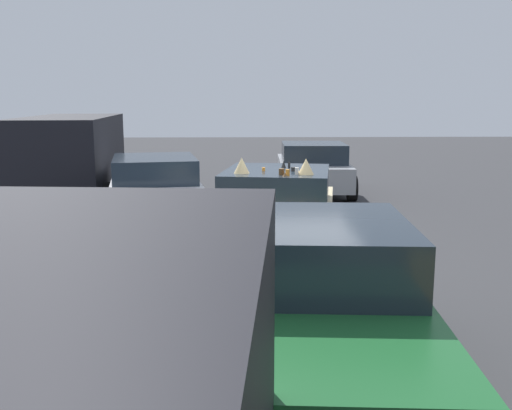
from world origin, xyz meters
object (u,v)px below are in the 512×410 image
(parked_van_row_back_far, at_px, (72,155))
(parked_sedan_far_left, at_px, (155,190))
(art_car_decorated, at_px, (275,216))
(parked_sedan_row_back_center, at_px, (312,168))
(parked_sedan_behind_left, at_px, (322,305))

(parked_van_row_back_far, bearing_deg, parked_sedan_far_left, -142.95)
(parked_sedan_far_left, bearing_deg, parked_van_row_back_far, 31.98)
(art_car_decorated, distance_m, parked_sedan_far_left, 3.47)
(parked_van_row_back_far, relative_size, parked_sedan_row_back_center, 1.33)
(parked_van_row_back_far, height_order, parked_sedan_behind_left, parked_van_row_back_far)
(parked_van_row_back_far, xyz_separation_m, parked_sedan_behind_left, (-9.33, -4.78, -0.48))
(art_car_decorated, relative_size, parked_sedan_behind_left, 1.11)
(parked_sedan_far_left, bearing_deg, parked_sedan_row_back_center, -53.17)
(art_car_decorated, height_order, parked_sedan_row_back_center, art_car_decorated)
(parked_van_row_back_far, distance_m, parked_sedan_behind_left, 10.50)
(parked_van_row_back_far, distance_m, parked_sedan_row_back_center, 6.20)
(art_car_decorated, xyz_separation_m, parked_sedan_behind_left, (-4.03, -0.15, 0.01))
(parked_sedan_far_left, height_order, parked_sedan_row_back_center, parked_sedan_far_left)
(art_car_decorated, xyz_separation_m, parked_van_row_back_far, (5.30, 4.63, 0.48))
(parked_sedan_row_back_center, bearing_deg, parked_sedan_far_left, 138.92)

